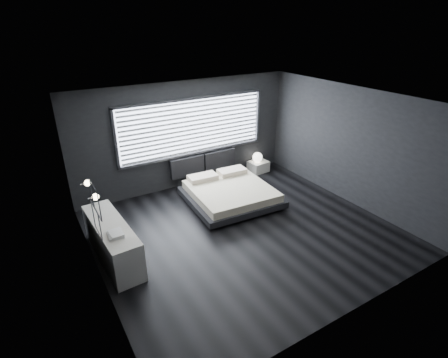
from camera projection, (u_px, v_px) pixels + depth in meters
room at (246, 172)px, 6.96m from camera, size 6.04×6.00×2.80m
window at (194, 127)px, 9.05m from camera, size 4.14×0.09×1.52m
headboard at (204, 163)px, 9.56m from camera, size 1.96×0.16×0.52m
sconce_near at (95, 197)px, 5.56m from camera, size 0.18×0.11×0.11m
sconce_far at (87, 183)px, 6.03m from camera, size 0.18×0.11×0.11m
wall_art_upper at (96, 200)px, 4.95m from camera, size 0.01×0.48×0.48m
wall_art_lower at (97, 220)px, 5.34m from camera, size 0.01×0.48×0.48m
bed at (230, 193)px, 8.63m from camera, size 2.20×2.11×0.54m
nightstand at (258, 166)px, 10.39m from camera, size 0.57×0.49×0.31m
orb_lamp at (257, 157)px, 10.24m from camera, size 0.29×0.29×0.29m
dresser at (113, 241)px, 6.55m from camera, size 0.65×1.95×0.77m
book_stack at (116, 234)px, 6.03m from camera, size 0.28×0.35×0.07m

